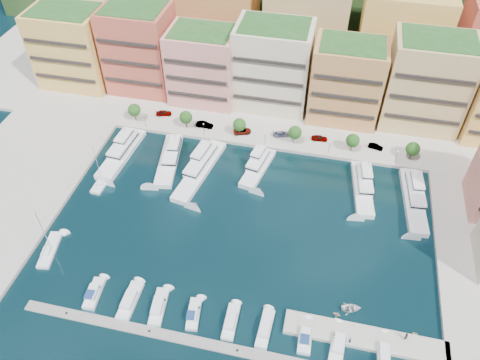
{
  "coord_description": "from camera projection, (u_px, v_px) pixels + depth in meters",
  "views": [
    {
      "loc": [
        15.62,
        -70.15,
        87.01
      ],
      "look_at": [
        -2.56,
        10.28,
        6.0
      ],
      "focal_mm": 35.0,
      "sensor_mm": 36.0,
      "label": 1
    }
  ],
  "objects": [
    {
      "name": "finger_pier",
      "position": [
        365.0,
        339.0,
        92.21
      ],
      "size": [
        32.0,
        5.0,
        2.0
      ],
      "primitive_type": "cube",
      "color": "#9E998E",
      "rests_on": "ground"
    },
    {
      "name": "apartment_1",
      "position": [
        140.0,
        49.0,
        145.31
      ],
      "size": [
        20.0,
        16.5,
        26.8
      ],
      "color": "#C54F41",
      "rests_on": "north_quay"
    },
    {
      "name": "person_0",
      "position": [
        350.0,
        340.0,
        90.07
      ],
      "size": [
        0.6,
        0.71,
        1.65
      ],
      "primitive_type": "imported",
      "rotation": [
        0.0,
        0.0,
        1.99
      ],
      "color": "#25314B",
      "rests_on": "finger_pier"
    },
    {
      "name": "tender_3",
      "position": [
        416.0,
        334.0,
        92.51
      ],
      "size": [
        1.72,
        1.63,
        0.72
      ],
      "primitive_type": "imported",
      "rotation": [
        0.0,
        0.0,
        1.14
      ],
      "color": "beige",
      "rests_on": "ground"
    },
    {
      "name": "south_pontoon",
      "position": [
        193.0,
        341.0,
        91.84
      ],
      "size": [
        72.0,
        2.2,
        0.35
      ],
      "primitive_type": "cube",
      "color": "gray",
      "rests_on": "ground"
    },
    {
      "name": "lamppost_3",
      "position": [
        330.0,
        145.0,
        128.44
      ],
      "size": [
        0.3,
        0.3,
        4.2
      ],
      "color": "black",
      "rests_on": "north_quay"
    },
    {
      "name": "yacht_2",
      "position": [
        201.0,
        167.0,
        126.02
      ],
      "size": [
        8.82,
        25.32,
        7.3
      ],
      "color": "white",
      "rests_on": "ground"
    },
    {
      "name": "north_quay",
      "position": [
        282.0,
        88.0,
        155.38
      ],
      "size": [
        220.0,
        64.0,
        2.0
      ],
      "primitive_type": "cube",
      "color": "#9E998E",
      "rests_on": "ground"
    },
    {
      "name": "cruiser_4",
      "position": [
        194.0,
        314.0,
        95.42
      ],
      "size": [
        3.34,
        7.38,
        2.66
      ],
      "color": "silver",
      "rests_on": "ground"
    },
    {
      "name": "cruiser_6",
      "position": [
        265.0,
        329.0,
        93.1
      ],
      "size": [
        2.71,
        8.53,
        2.55
      ],
      "color": "silver",
      "rests_on": "ground"
    },
    {
      "name": "car_2",
      "position": [
        242.0,
        131.0,
        136.26
      ],
      "size": [
        5.76,
        4.11,
        1.46
      ],
      "primitive_type": "imported",
      "rotation": [
        0.0,
        0.0,
        1.93
      ],
      "color": "gray",
      "rests_on": "north_quay"
    },
    {
      "name": "yacht_0",
      "position": [
        122.0,
        151.0,
        130.8
      ],
      "size": [
        6.61,
        21.69,
        7.3
      ],
      "color": "white",
      "rests_on": "ground"
    },
    {
      "name": "tree_0",
      "position": [
        134.0,
        110.0,
        138.52
      ],
      "size": [
        3.8,
        3.8,
        5.65
      ],
      "color": "#473323",
      "rests_on": "north_quay"
    },
    {
      "name": "apartment_0",
      "position": [
        73.0,
        47.0,
        148.08
      ],
      "size": [
        22.0,
        16.5,
        24.8
      ],
      "color": "#E4A053",
      "rests_on": "north_quay"
    },
    {
      "name": "backblock_2",
      "position": [
        306.0,
        28.0,
        151.73
      ],
      "size": [
        26.0,
        18.0,
        30.0
      ],
      "primitive_type": "cube",
      "color": "tan",
      "rests_on": "north_quay"
    },
    {
      "name": "apartment_4",
      "position": [
        346.0,
        81.0,
        134.9
      ],
      "size": [
        20.0,
        15.5,
        23.8
      ],
      "color": "#D0834E",
      "rests_on": "north_quay"
    },
    {
      "name": "car_4",
      "position": [
        319.0,
        138.0,
        133.88
      ],
      "size": [
        4.71,
        2.21,
        1.56
      ],
      "primitive_type": "imported",
      "rotation": [
        0.0,
        0.0,
        1.65
      ],
      "color": "gray",
      "rests_on": "north_quay"
    },
    {
      "name": "apartment_2",
      "position": [
        203.0,
        66.0,
        142.01
      ],
      "size": [
        20.0,
        15.5,
        22.8
      ],
      "color": "#E3887F",
      "rests_on": "north_quay"
    },
    {
      "name": "cruiser_3",
      "position": [
        159.0,
        307.0,
        96.62
      ],
      "size": [
        3.6,
        8.8,
        2.55
      ],
      "color": "silver",
      "rests_on": "ground"
    },
    {
      "name": "car_3",
      "position": [
        281.0,
        134.0,
        135.35
      ],
      "size": [
        5.25,
        3.45,
        1.41
      ],
      "primitive_type": "imported",
      "rotation": [
        0.0,
        0.0,
        1.9
      ],
      "color": "gray",
      "rests_on": "north_quay"
    },
    {
      "name": "person_1",
      "position": [
        406.0,
        336.0,
        90.47
      ],
      "size": [
        1.2,
        1.11,
        1.97
      ],
      "primitive_type": "imported",
      "rotation": [
        0.0,
        0.0,
        3.62
      ],
      "color": "#503430",
      "rests_on": "finger_pier"
    },
    {
      "name": "backblock_0",
      "position": [
        133.0,
        10.0,
        161.17
      ],
      "size": [
        26.0,
        18.0,
        30.0
      ],
      "primitive_type": "cube",
      "color": "beige",
      "rests_on": "north_quay"
    },
    {
      "name": "backblock_3",
      "position": [
        401.0,
        38.0,
        147.01
      ],
      "size": [
        26.0,
        18.0,
        30.0
      ],
      "primitive_type": "cube",
      "color": "#E4A053",
      "rests_on": "north_quay"
    },
    {
      "name": "cruiser_2",
      "position": [
        130.0,
        301.0,
        97.62
      ],
      "size": [
        2.88,
        9.1,
        2.55
      ],
      "color": "silver",
      "rests_on": "ground"
    },
    {
      "name": "car_1",
      "position": [
        205.0,
        125.0,
        138.19
      ],
      "size": [
        5.09,
        1.89,
        1.66
      ],
      "primitive_type": "imported",
      "rotation": [
        0.0,
        0.0,
        1.54
      ],
      "color": "gray",
      "rests_on": "north_quay"
    },
    {
      "name": "yacht_5",
      "position": [
        363.0,
        185.0,
        121.01
      ],
      "size": [
        6.73,
        19.82,
        7.3
      ],
      "color": "white",
      "rests_on": "ground"
    },
    {
      "name": "tree_5",
      "position": [
        413.0,
        149.0,
        125.93
      ],
      "size": [
        3.8,
        3.8,
        5.65
      ],
      "color": "#473323",
      "rests_on": "north_quay"
    },
    {
      "name": "yacht_6",
      "position": [
        414.0,
        197.0,
        118.05
      ],
      "size": [
        6.45,
        22.7,
        7.3
      ],
      "color": "white",
      "rests_on": "ground"
    },
    {
      "name": "yacht_3",
      "position": [
        258.0,
        165.0,
        126.43
      ],
      "size": [
        7.47,
        16.69,
        7.3
      ],
      "color": "white",
      "rests_on": "ground"
    },
    {
      "name": "car_0",
      "position": [
        164.0,
        113.0,
        142.42
      ],
      "size": [
        5.04,
        3.15,
        1.6
      ],
      "primitive_type": "imported",
      "rotation": [
        0.0,
        0.0,
        1.86
      ],
      "color": "gray",
      "rests_on": "north_quay"
    },
    {
      "name": "cruiser_5",
      "position": [
        231.0,
        322.0,
        94.21
      ],
      "size": [
        2.66,
        8.01,
        2.55
      ],
      "color": "silver",
      "rests_on": "ground"
    },
    {
      "name": "tender_2",
      "position": [
        351.0,
        308.0,
        96.54
      ],
      "size": [
        4.73,
        3.85,
        0.86
      ],
      "primitive_type": "imported",
      "rotation": [
        0.0,
        0.0,
        1.81
      ],
      "color": "silver",
      "rests_on": "ground"
    },
    {
      "name": "car_5",
      "position": [
        376.0,
        147.0,
        131.33
      ],
      "size": [
        4.3,
        2.36,
        1.35
      ],
      "primitive_type": "imported",
      "rotation": [
        0.0,
        0.0,
        1.33
      ],
      "color": "gray",
      "rests_on": "north_quay"
    },
    {
      "name": "lamppost_1",
      "position": [
        204.0,
        127.0,
        134.1
      ],
      "size": [
        0.3,
        0.3,
        4.2
      ],
      "color": "black",
      "rests_on": "north_quay"
    },
    {
      "name": "cruiser_8",
      "position": [
        338.0,
        344.0,
        90.83
      ],
      "size": [
        3.35,
        8.52,
        2.55
      ],
      "color": "silver",
      "rests_on": "ground"
    },
    {
      "name": "lamppost_0",
      "position": [
        145.0,
        119.0,
        136.93
      ],
      "size": [
        0.3,
        0.3,
        4.2
      ],
      "color": "black",
      "rests_on": "north_quay"
    },
    {
      "name": "tender_1",
      "position": [
        337.0,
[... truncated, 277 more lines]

